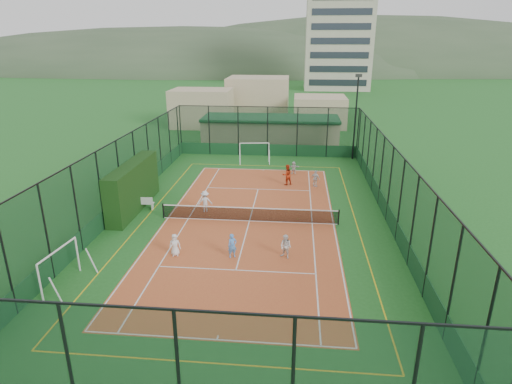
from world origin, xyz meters
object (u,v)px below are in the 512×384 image
floodlight_ne (355,118)px  apartment_tower (339,23)px  child_near_mid (232,246)px  child_near_right (286,247)px  clubhouse (270,131)px  child_near_left (175,245)px  child_far_back (294,168)px  child_far_left (205,201)px  white_bench (141,203)px  futsal_goal_far (254,153)px  coach (287,175)px  futsal_goal_near (60,268)px  child_far_right (315,179)px

floodlight_ne → apartment_tower: size_ratio=0.28×
child_near_mid → child_near_right: (2.91, 0.19, -0.01)m
clubhouse → child_near_left: size_ratio=12.00×
clubhouse → child_near_mid: clubhouse is taller
child_near_mid → child_near_right: size_ratio=1.01×
apartment_tower → child_far_back: 73.17m
child_near_left → child_far_left: 6.46m
white_bench → clubhouse: bearing=66.7°
child_near_right → floodlight_ne: bearing=104.4°
white_bench → child_near_left: size_ratio=1.40×
apartment_tower → futsal_goal_far: 70.24m
child_far_back → coach: bearing=76.0°
futsal_goal_near → child_near_left: bearing=-46.3°
child_far_left → child_far_back: bearing=-137.2°
floodlight_ne → child_far_back: (-5.83, -5.74, -3.55)m
white_bench → futsal_goal_near: (-0.41, -10.00, 0.45)m
child_near_mid → child_far_back: bearing=52.2°
clubhouse → futsal_goal_far: size_ratio=5.21×
apartment_tower → child_near_right: apartment_tower is taller
apartment_tower → child_far_back: apartment_tower is taller
apartment_tower → futsal_goal_near: apartment_tower is taller
child_far_right → futsal_goal_near: bearing=84.2°
child_far_left → coach: (5.47, 6.40, 0.11)m
futsal_goal_near → child_near_mid: bearing=-58.7°
child_far_left → white_bench: bearing=-15.3°
child_far_left → apartment_tower: bearing=-115.6°
child_near_mid → coach: 13.02m
clubhouse → futsal_goal_far: bearing=-98.2°
floodlight_ne → child_far_back: bearing=-135.4°
child_far_left → futsal_goal_near: bearing=48.5°
clubhouse → futsal_goal_near: clubhouse is taller
futsal_goal_far → clubhouse: bearing=73.8°
clubhouse → coach: (2.25, -14.25, -0.70)m
child_far_back → child_near_mid: bearing=74.2°
child_far_right → coach: (-2.32, 0.29, 0.17)m
white_bench → child_near_mid: bearing=-43.3°
futsal_goal_near → child_near_right: bearing=-64.0°
white_bench → child_far_back: size_ratio=1.57×
apartment_tower → white_bench: size_ratio=16.94×
floodlight_ne → child_far_right: bearing=-113.8°
clubhouse → white_bench: (-7.80, -20.61, -1.08)m
futsal_goal_far → coach: size_ratio=1.70×
apartment_tower → coach: 76.21m
futsal_goal_near → child_near_left: size_ratio=2.33×
futsal_goal_near → child_near_right: (10.73, 3.81, -0.26)m
child_near_mid → coach: bearing=51.7°
child_near_mid → apartment_tower: bearing=55.3°
child_far_right → white_bench: bearing=58.8°
floodlight_ne → child_far_right: (-4.03, -9.14, -3.43)m
white_bench → child_far_left: child_far_left is taller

